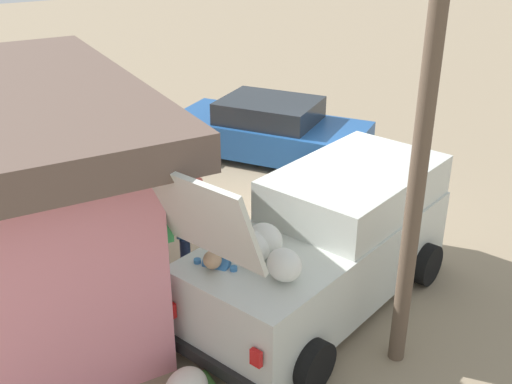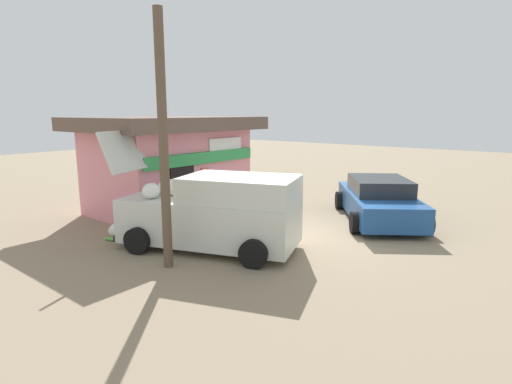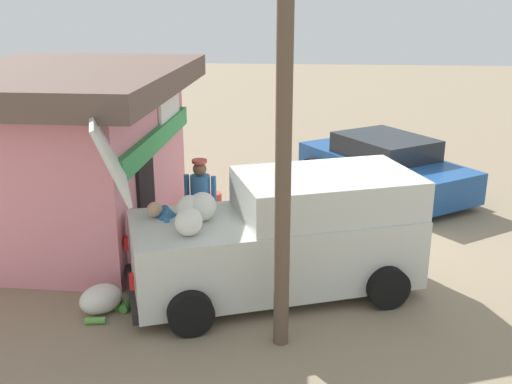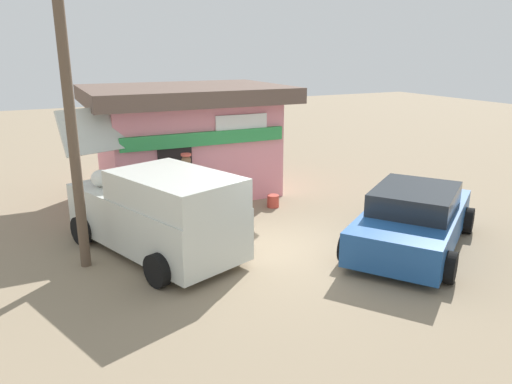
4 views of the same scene
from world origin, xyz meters
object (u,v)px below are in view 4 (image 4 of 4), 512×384
delivery_van (157,211)px  unloaded_banana_pile (96,214)px  paint_bucket (273,201)px  parked_sedan (413,219)px  vendor_standing (187,183)px  storefront_bar (187,137)px  customer_bending (134,192)px

delivery_van → unloaded_banana_pile: (-0.92, 2.59, -0.73)m
unloaded_banana_pile → paint_bucket: unloaded_banana_pile is taller
parked_sedan → vendor_standing: bearing=137.4°
storefront_bar → vendor_standing: bearing=-108.7°
paint_bucket → delivery_van: bearing=-155.7°
unloaded_banana_pile → paint_bucket: size_ratio=2.40×
unloaded_banana_pile → paint_bucket: bearing=-11.7°
delivery_van → parked_sedan: 5.52m
delivery_van → customer_bending: (-0.11, 1.70, -0.02)m
storefront_bar → parked_sedan: 6.99m
parked_sedan → storefront_bar: bearing=116.2°
storefront_bar → unloaded_banana_pile: 3.62m
delivery_van → unloaded_banana_pile: bearing=109.6°
storefront_bar → customer_bending: storefront_bar is taller
customer_bending → unloaded_banana_pile: bearing=132.5°
paint_bucket → parked_sedan: bearing=-69.0°
unloaded_banana_pile → paint_bucket: 4.66m
customer_bending → unloaded_banana_pile: 1.40m
delivery_van → paint_bucket: 4.06m
storefront_bar → customer_bending: (-2.14, -2.38, -0.78)m
storefront_bar → vendor_standing: size_ratio=3.24×
delivery_van → vendor_standing: bearing=52.1°
customer_bending → paint_bucket: size_ratio=4.40×
parked_sedan → delivery_van: bearing=157.3°
unloaded_banana_pile → storefront_bar: bearing=26.7°
storefront_bar → vendor_standing: storefront_bar is taller
parked_sedan → unloaded_banana_pile: (-6.01, 4.72, -0.44)m
parked_sedan → customer_bending: bearing=143.6°
storefront_bar → unloaded_banana_pile: (-2.95, -1.49, -1.48)m
customer_bending → paint_bucket: customer_bending is taller
customer_bending → paint_bucket: (3.74, -0.06, -0.73)m
parked_sedan → paint_bucket: (-1.45, 3.77, -0.46)m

